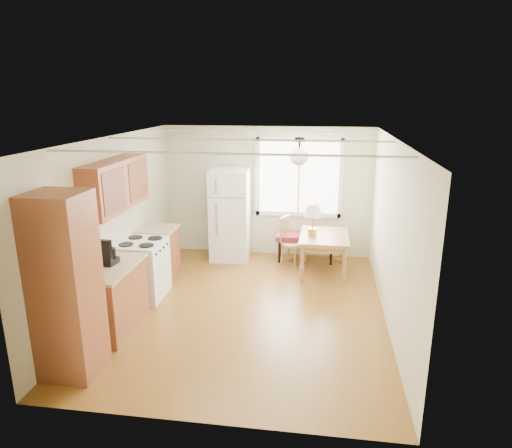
% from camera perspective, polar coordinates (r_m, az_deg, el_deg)
% --- Properties ---
extents(room_shell, '(4.60, 5.60, 2.62)m').
position_cam_1_polar(room_shell, '(6.46, -1.20, -0.49)').
color(room_shell, brown).
rests_on(room_shell, ground).
extents(kitchen_run, '(0.65, 3.40, 2.20)m').
position_cam_1_polar(kitchen_run, '(6.52, -17.24, -4.88)').
color(kitchen_run, brown).
rests_on(kitchen_run, ground).
extents(window_unit, '(1.64, 0.05, 1.51)m').
position_cam_1_polar(window_unit, '(8.73, 5.37, 5.80)').
color(window_unit, white).
rests_on(window_unit, room_shell).
extents(pendant_light, '(0.26, 0.26, 0.40)m').
position_cam_1_polar(pendant_light, '(6.57, 5.43, 8.52)').
color(pendant_light, black).
rests_on(pendant_light, room_shell).
extents(refrigerator, '(0.74, 0.76, 1.74)m').
position_cam_1_polar(refrigerator, '(8.68, -3.23, 1.19)').
color(refrigerator, white).
rests_on(refrigerator, ground).
extents(bench, '(1.20, 0.57, 0.53)m').
position_cam_1_polar(bench, '(8.67, 6.23, -1.65)').
color(bench, maroon).
rests_on(bench, ground).
extents(dining_table, '(0.85, 1.13, 0.70)m').
position_cam_1_polar(dining_table, '(8.10, 8.51, -2.07)').
color(dining_table, olive).
rests_on(dining_table, ground).
extents(chair, '(0.45, 0.44, 0.90)m').
position_cam_1_polar(chair, '(8.46, 4.03, -1.74)').
color(chair, olive).
rests_on(chair, ground).
extents(table_lamp, '(0.32, 0.32, 0.56)m').
position_cam_1_polar(table_lamp, '(7.91, 7.14, 1.41)').
color(table_lamp, gold).
rests_on(table_lamp, dining_table).
extents(coffee_maker, '(0.21, 0.26, 0.37)m').
position_cam_1_polar(coffee_maker, '(6.32, -18.00, -3.72)').
color(coffee_maker, black).
rests_on(coffee_maker, kitchen_run).
extents(kettle, '(0.12, 0.12, 0.22)m').
position_cam_1_polar(kettle, '(6.39, -17.88, -3.90)').
color(kettle, red).
rests_on(kettle, kitchen_run).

